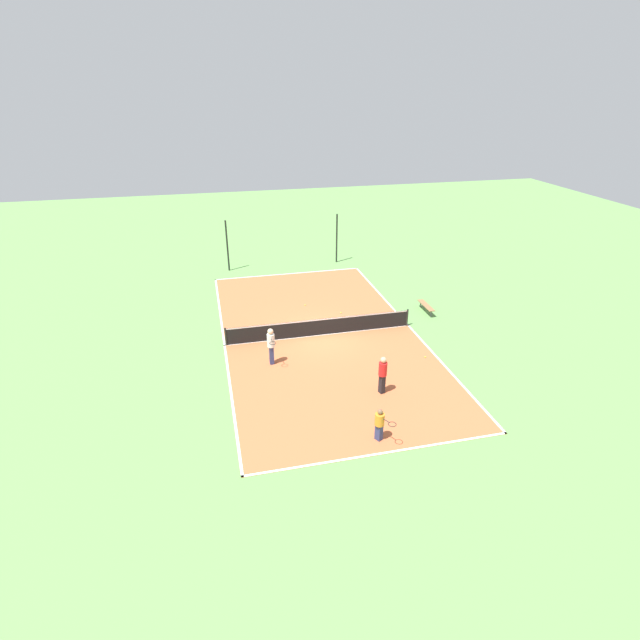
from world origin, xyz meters
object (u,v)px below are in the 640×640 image
Objects in this scene: bench at (426,306)px; tennis_ball_right_alley at (425,357)px; player_coach_red at (383,372)px; fence_post_back_right at (337,238)px; player_far_white at (271,344)px; player_center_orange at (380,423)px; tennis_ball_near_net at (305,305)px; fence_post_back_left at (227,246)px; tennis_net at (320,327)px; tennis_ball_midcourt at (341,313)px.

bench is 5.52m from tennis_ball_right_alley.
fence_post_back_right is (2.64, 17.32, 0.79)m from player_coach_red.
player_coach_red is at bearing 49.86° from player_far_white.
player_center_orange reaches higher than bench.
fence_post_back_left reaches higher than tennis_ball_near_net.
fence_post_back_left is (-4.13, 20.28, 1.03)m from player_center_orange.
player_center_orange is at bearing -88.97° from tennis_net.
player_coach_red is 0.48× the size of fence_post_back_left.
fence_post_back_left is 1.00× the size of fence_post_back_right.
player_coach_red is at bearing 130.21° from player_center_orange.
tennis_ball_midcourt is 0.02× the size of fence_post_back_left.
tennis_ball_right_alley is at bearing -66.27° from tennis_ball_midcourt.
bench is at bearing 130.21° from player_coach_red.
player_far_white is at bearing -85.66° from fence_post_back_left.
tennis_ball_midcourt is at bearing 79.23° from bench.
tennis_net is at bearing 152.80° from player_center_orange.
player_center_orange reaches higher than tennis_ball_midcourt.
tennis_net is 6.09m from player_coach_red.
player_coach_red is 1.29× the size of player_center_orange.
tennis_ball_near_net is (-0.14, 12.85, -0.72)m from player_center_orange.
fence_post_back_left is (-10.69, 9.93, 1.42)m from bench.
player_far_white reaches higher than bench.
player_far_white reaches higher than player_coach_red.
player_coach_red is at bearing -77.33° from tennis_net.
fence_post_back_right is (7.95, 0.00, 0.00)m from fence_post_back_left.
bench is 25.56× the size of tennis_ball_near_net.
player_center_orange is at bearing -35.27° from player_coach_red.
tennis_net is 5.69× the size of player_coach_red.
tennis_net is at bearing 141.35° from tennis_ball_right_alley.
player_center_orange is 6.88m from tennis_ball_right_alley.
tennis_ball_midcourt is at bearing 113.73° from tennis_ball_right_alley.
bench is 25.56× the size of tennis_ball_midcourt.
tennis_ball_right_alley is 17.25m from fence_post_back_left.
player_center_orange is at bearing 147.66° from bench.
player_coach_red is at bearing -142.72° from tennis_ball_right_alley.
tennis_net is at bearing -90.30° from tennis_ball_near_net.
fence_post_back_right is at bearing 0.00° from fence_post_back_left.
player_coach_red is 25.69× the size of tennis_ball_midcourt.
player_center_orange is at bearing -100.65° from fence_post_back_right.
player_coach_red reaches higher than player_center_orange.
tennis_net reaches higher than bench.
bench is (6.71, 1.47, -0.13)m from tennis_net.
tennis_ball_right_alley is (-2.27, -5.02, -0.33)m from bench.
tennis_net is 146.22× the size of tennis_ball_midcourt.
tennis_ball_right_alley is (3.11, 2.37, -0.97)m from player_coach_red.
player_coach_red reaches higher than tennis_ball_right_alley.
fence_post_back_right is at bearing 70.78° from tennis_net.
tennis_net is at bearing -109.22° from fence_post_back_right.
player_center_orange is at bearing -98.42° from tennis_ball_midcourt.
player_far_white is 5.54m from player_coach_red.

